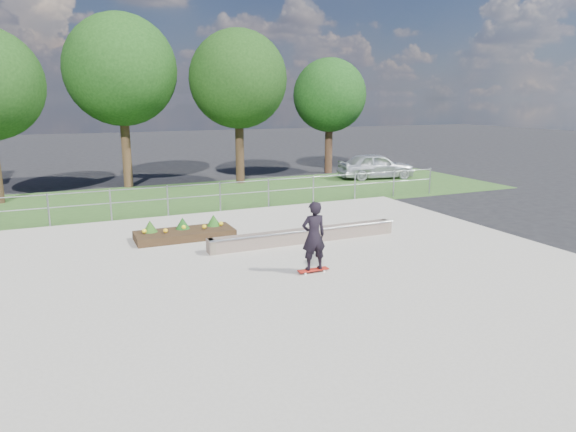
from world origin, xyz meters
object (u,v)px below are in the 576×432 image
object	(u,v)px
skateboarder	(314,236)
parked_car	(376,166)
planter_bed	(184,232)
grind_ledge	(305,236)

from	to	relation	value
skateboarder	parked_car	distance (m)	16.42
planter_bed	skateboarder	distance (m)	5.11
grind_ledge	parked_car	xyz separation A→B (m)	(9.23, 10.23, 0.44)
grind_ledge	planter_bed	distance (m)	3.77
parked_car	grind_ledge	bearing A→B (deg)	147.12
skateboarder	parked_car	xyz separation A→B (m)	(10.25, 12.83, -0.29)
planter_bed	grind_ledge	bearing A→B (deg)	-31.13
grind_ledge	skateboarder	world-z (taller)	skateboarder
grind_ledge	parked_car	world-z (taller)	parked_car
skateboarder	parked_car	world-z (taller)	skateboarder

